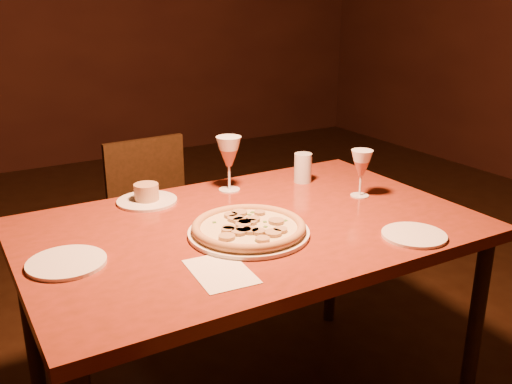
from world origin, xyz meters
TOP-DOWN VIEW (x-y plane):
  - floor at (0.00, 0.00)m, footprint 7.00×7.00m
  - dining_table at (-0.23, -0.12)m, footprint 1.40×0.90m
  - chair_far at (-0.20, 0.78)m, footprint 0.40×0.40m
  - pizza_plate at (-0.28, -0.20)m, footprint 0.36×0.36m
  - ramekin_saucer at (-0.44, 0.22)m, footprint 0.21×0.21m
  - wine_glass_far at (-0.13, 0.19)m, footprint 0.09×0.09m
  - wine_glass_right at (0.23, -0.10)m, footprint 0.08×0.08m
  - water_tumbler at (0.15, 0.14)m, footprint 0.07×0.07m
  - side_plate_left at (-0.79, -0.12)m, footprint 0.21×0.21m
  - side_plate_near at (0.14, -0.46)m, footprint 0.19×0.19m
  - menu_card at (-0.46, -0.37)m, footprint 0.16×0.22m

SIDE VIEW (x-z plane):
  - floor at x=0.00m, z-range 0.00..0.00m
  - chair_far at x=-0.20m, z-range 0.05..0.85m
  - dining_table at x=-0.23m, z-range 0.31..1.05m
  - menu_card at x=-0.46m, z-range 0.74..0.75m
  - side_plate_near at x=0.14m, z-range 0.74..0.75m
  - side_plate_left at x=-0.79m, z-range 0.74..0.75m
  - pizza_plate at x=-0.28m, z-range 0.75..0.78m
  - ramekin_saucer at x=-0.44m, z-range 0.73..0.80m
  - water_tumbler at x=0.15m, z-range 0.74..0.86m
  - wine_glass_right at x=0.23m, z-range 0.74..0.91m
  - wine_glass_far at x=-0.13m, z-range 0.74..0.94m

